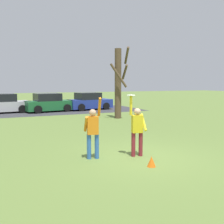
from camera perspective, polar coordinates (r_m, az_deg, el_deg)
name	(u,v)px	position (r m, az deg, el deg)	size (l,w,h in m)	color
ground_plane	(141,157)	(9.17, 6.29, -9.57)	(120.00, 120.00, 0.00)	olive
person_catcher	(137,128)	(9.03, 5.44, -3.42)	(0.57, 0.49, 2.08)	maroon
person_defender	(93,129)	(8.71, -4.16, -3.78)	(0.60, 0.52, 2.04)	#3366B7
frisbee_disc	(131,95)	(8.84, 4.12, 3.63)	(0.28, 0.28, 0.02)	white
parked_car_silver	(4,104)	(23.81, -22.32, 1.57)	(4.30, 2.44, 1.59)	#BCBCC1
parked_car_green	(49,103)	(23.61, -13.43, 1.83)	(4.30, 2.44, 1.59)	#1E6633
parked_car_blue	(89,102)	(24.86, -4.95, 2.20)	(4.30, 2.44, 1.59)	#233893
parking_strip	(47,111)	(23.91, -13.77, 0.14)	(17.03, 6.40, 0.01)	#38383D
bare_tree_tall	(119,82)	(18.61, 1.41, 6.45)	(1.65, 1.30, 4.94)	brown
field_cone_orange	(152,161)	(8.14, 8.50, -10.49)	(0.26, 0.26, 0.32)	orange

